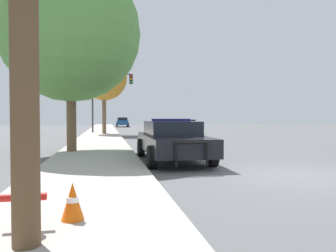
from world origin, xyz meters
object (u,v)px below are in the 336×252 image
Objects in this scene: police_car at (172,140)px; car_background_oncoming at (184,126)px; traffic_light at (108,90)px; tree_sidewalk_mid at (104,78)px; tree_sidewalk_near at (71,32)px; traffic_cone at (73,201)px; car_background_distant at (122,122)px; fire_hydrant at (22,194)px.

police_car is 1.07× the size of car_background_oncoming.
traffic_light is 2.57m from tree_sidewalk_mid.
traffic_cone is (0.93, -9.26, -4.56)m from tree_sidewalk_near.
car_background_distant is at bearing 84.00° from tree_sidewalk_near.
car_background_distant is (3.54, 46.33, 0.21)m from fire_hydrant.
traffic_light is (-2.02, 19.11, 3.23)m from police_car.
tree_sidewalk_near is (-0.34, 9.46, 4.39)m from fire_hydrant.
tree_sidewalk_near reaches higher than car_background_distant.
car_background_distant is at bearing -90.31° from police_car.
car_background_oncoming is at bearing -75.31° from car_background_distant.
car_background_oncoming is at bearing -104.75° from police_car.
tree_sidewalk_mid is at bearing -98.82° from traffic_light.
police_car is 10.00× the size of traffic_cone.
car_background_oncoming is 8.60m from tree_sidewalk_mid.
fire_hydrant is 0.10× the size of tree_sidewalk_near.
traffic_light is 0.83× the size of tree_sidewalk_mid.
traffic_cone is (0.59, 0.20, -0.17)m from fire_hydrant.
tree_sidewalk_mid is 14.05m from tree_sidewalk_near.
police_car is 7.51m from fire_hydrant.
traffic_light is 10.78× the size of traffic_cone.
car_background_oncoming is 21.47m from car_background_distant.
fire_hydrant is at bearing -161.14° from traffic_cone.
tree_sidewalk_near reaches higher than traffic_light.
police_car is at bearing 72.26° from car_background_oncoming.
traffic_light is 25.91m from traffic_cone.
car_background_distant reaches higher than fire_hydrant.
police_car is 39.58m from car_background_distant.
tree_sidewalk_mid is 13.01× the size of traffic_cone.
car_background_oncoming is 26.30m from traffic_cone.
tree_sidewalk_near is (-1.61, -16.40, 0.97)m from traffic_light.
car_background_oncoming is at bearing 72.07° from fire_hydrant.
traffic_light reaches higher than police_car.
traffic_light reaches higher than fire_hydrant.
tree_sidewalk_near reaches higher than police_car.
traffic_light reaches higher than car_background_oncoming.
car_background_distant is 46.22m from traffic_cone.
car_background_oncoming is 18.56m from tree_sidewalk_near.
car_background_distant is (2.27, 20.48, -3.21)m from traffic_light.
police_car is 0.93× the size of traffic_light.
traffic_light is at bearing -94.20° from car_background_distant.
fire_hydrant is 23.85m from tree_sidewalk_mid.
police_car is 0.66× the size of tree_sidewalk_near.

